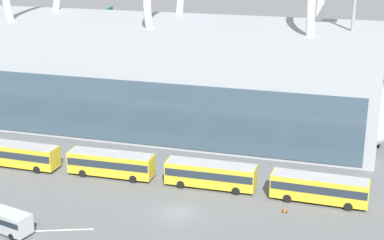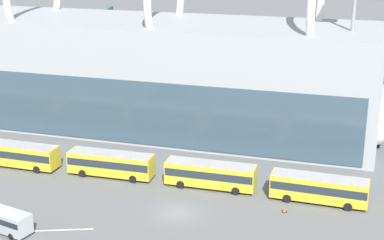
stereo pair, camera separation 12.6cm
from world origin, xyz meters
TOP-DOWN VIEW (x-y plane):
  - ground_plane at (0.00, 0.00)m, footprint 440.00×440.00m
  - airliner_at_gate_near at (-29.12, 40.42)m, footprint 41.54×38.36m
  - shuttle_bus_1 at (-24.50, 6.94)m, footprint 11.18×2.95m
  - shuttle_bus_2 at (-11.36, 7.55)m, footprint 11.20×3.02m
  - shuttle_bus_3 at (1.79, 7.83)m, footprint 11.18×2.94m
  - shuttle_bus_4 at (14.93, 7.49)m, footprint 11.21×3.07m
  - service_van_foreground at (-15.94, -9.11)m, footprint 6.21×3.39m
  - floodlight_mast at (16.73, 26.68)m, footprint 3.02×3.02m
  - lane_stripe_0 at (-10.95, -7.33)m, footprint 7.14×2.89m
  - traffic_cone_0 at (11.51, 3.83)m, footprint 0.58×0.58m

SIDE VIEW (x-z plane):
  - ground_plane at x=0.00m, z-range 0.00..0.00m
  - lane_stripe_0 at x=-10.95m, z-range 0.00..0.01m
  - traffic_cone_0 at x=11.51m, z-range -0.01..0.58m
  - service_van_foreground at x=-15.94m, z-range 0.21..2.60m
  - shuttle_bus_1 at x=-24.50m, z-range 0.28..3.43m
  - shuttle_bus_2 at x=-11.36m, z-range 0.28..3.43m
  - shuttle_bus_3 at x=1.79m, z-range 0.28..3.43m
  - shuttle_bus_4 at x=14.93m, z-range 0.28..3.43m
  - airliner_at_gate_near at x=-29.12m, z-range -2.22..12.84m
  - floodlight_mast at x=16.73m, z-range 6.36..33.70m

